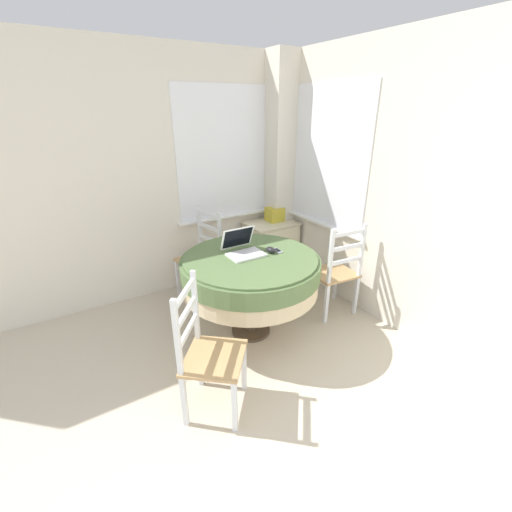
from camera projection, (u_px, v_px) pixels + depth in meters
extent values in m
cube|color=silver|center=(88.00, 187.00, 3.25)|extent=(4.50, 0.06, 2.55)
cube|color=white|center=(223.00, 154.00, 3.82)|extent=(1.10, 0.01, 1.42)
cube|color=white|center=(226.00, 217.00, 4.08)|extent=(1.18, 0.07, 0.02)
cube|color=silver|center=(504.00, 218.00, 2.33)|extent=(0.06, 5.09, 2.55)
cube|color=white|center=(329.00, 157.00, 3.57)|extent=(0.01, 1.10, 1.42)
cube|color=white|center=(322.00, 223.00, 3.84)|extent=(0.07, 1.18, 0.02)
cube|color=silver|center=(280.00, 170.00, 4.13)|extent=(0.28, 0.28, 2.55)
cylinder|color=#4C3D2D|center=(251.00, 330.00, 3.27)|extent=(0.36, 0.36, 0.03)
cylinder|color=#4C3D2D|center=(251.00, 295.00, 3.11)|extent=(0.11, 0.11, 0.73)
cylinder|color=beige|center=(250.00, 274.00, 3.03)|extent=(1.20, 1.20, 0.30)
cylinder|color=#567042|center=(250.00, 267.00, 3.00)|extent=(1.22, 1.22, 0.16)
cylinder|color=#567042|center=(250.00, 258.00, 2.97)|extent=(1.17, 1.17, 0.02)
cube|color=white|center=(246.00, 255.00, 2.98)|extent=(0.31, 0.22, 0.02)
cube|color=silver|center=(245.00, 253.00, 2.99)|extent=(0.27, 0.13, 0.00)
cube|color=white|center=(237.00, 238.00, 3.05)|extent=(0.31, 0.09, 0.20)
cube|color=black|center=(238.00, 238.00, 3.05)|extent=(0.28, 0.08, 0.18)
ellipsoid|color=black|center=(271.00, 250.00, 3.03)|extent=(0.07, 0.10, 0.05)
cube|color=#B2B7BC|center=(277.00, 251.00, 3.08)|extent=(0.06, 0.12, 0.01)
cube|color=black|center=(277.00, 250.00, 3.07)|extent=(0.05, 0.09, 0.00)
cube|color=tan|center=(198.00, 260.00, 3.75)|extent=(0.46, 0.49, 0.02)
cube|color=silver|center=(178.00, 277.00, 3.85)|extent=(0.04, 0.04, 0.42)
cube|color=silver|center=(196.00, 289.00, 3.61)|extent=(0.04, 0.04, 0.42)
cube|color=silver|center=(202.00, 268.00, 4.06)|extent=(0.04, 0.04, 0.42)
cube|color=silver|center=(222.00, 279.00, 3.82)|extent=(0.04, 0.04, 0.42)
cube|color=silver|center=(200.00, 229.00, 3.87)|extent=(0.04, 0.04, 0.54)
cube|color=silver|center=(220.00, 237.00, 3.62)|extent=(0.04, 0.04, 0.54)
cube|color=silver|center=(208.00, 215.00, 3.66)|extent=(0.10, 0.37, 0.04)
cube|color=silver|center=(209.00, 227.00, 3.72)|extent=(0.10, 0.37, 0.04)
cube|color=silver|center=(210.00, 239.00, 3.77)|extent=(0.10, 0.37, 0.04)
cube|color=tan|center=(333.00, 273.00, 3.46)|extent=(0.46, 0.43, 0.02)
cube|color=silver|center=(335.00, 282.00, 3.76)|extent=(0.04, 0.04, 0.42)
cube|color=silver|center=(307.00, 289.00, 3.61)|extent=(0.04, 0.04, 0.42)
cube|color=silver|center=(356.00, 295.00, 3.48)|extent=(0.04, 0.04, 0.42)
cube|color=silver|center=(326.00, 304.00, 3.33)|extent=(0.04, 0.04, 0.42)
cube|color=silver|center=(362.00, 250.00, 3.28)|extent=(0.04, 0.04, 0.54)
cube|color=silver|center=(331.00, 257.00, 3.14)|extent=(0.04, 0.04, 0.54)
cube|color=silver|center=(349.00, 233.00, 3.13)|extent=(0.37, 0.06, 0.04)
cube|color=silver|center=(347.00, 247.00, 3.18)|extent=(0.37, 0.06, 0.04)
cube|color=silver|center=(346.00, 261.00, 3.24)|extent=(0.37, 0.06, 0.04)
cube|color=tan|center=(214.00, 358.00, 2.29)|extent=(0.57, 0.57, 0.02)
cube|color=silver|center=(235.00, 406.00, 2.19)|extent=(0.05, 0.05, 0.42)
cube|color=silver|center=(244.00, 366.00, 2.52)|extent=(0.05, 0.05, 0.42)
cube|color=silver|center=(184.00, 401.00, 2.23)|extent=(0.05, 0.05, 0.42)
cube|color=silver|center=(200.00, 362.00, 2.57)|extent=(0.05, 0.05, 0.42)
cube|color=silver|center=(177.00, 338.00, 2.03)|extent=(0.05, 0.05, 0.54)
cube|color=silver|center=(195.00, 306.00, 2.37)|extent=(0.05, 0.05, 0.54)
cube|color=silver|center=(184.00, 293.00, 2.12)|extent=(0.25, 0.30, 0.04)
cube|color=silver|center=(186.00, 312.00, 2.17)|extent=(0.25, 0.30, 0.04)
cube|color=silver|center=(188.00, 330.00, 2.23)|extent=(0.25, 0.30, 0.04)
cube|color=beige|center=(271.00, 248.00, 4.33)|extent=(0.58, 0.43, 0.66)
cube|color=beige|center=(271.00, 223.00, 4.19)|extent=(0.61, 0.45, 0.02)
cube|color=beige|center=(281.00, 237.00, 4.07)|extent=(0.51, 0.01, 0.19)
sphere|color=olive|center=(281.00, 238.00, 4.06)|extent=(0.02, 0.02, 0.02)
cube|color=beige|center=(281.00, 254.00, 4.16)|extent=(0.51, 0.01, 0.19)
sphere|color=olive|center=(281.00, 254.00, 4.15)|extent=(0.02, 0.02, 0.02)
cube|color=beige|center=(280.00, 270.00, 4.24)|extent=(0.51, 0.01, 0.19)
sphere|color=olive|center=(280.00, 271.00, 4.24)|extent=(0.02, 0.02, 0.02)
cube|color=gold|center=(275.00, 214.00, 4.21)|extent=(0.19, 0.18, 0.17)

